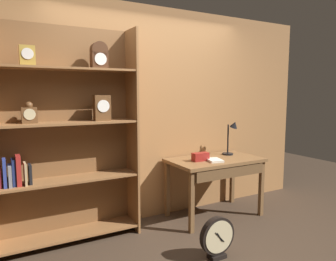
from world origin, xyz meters
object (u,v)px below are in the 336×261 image
at_px(workbench, 216,166).
at_px(round_clock_large, 217,237).
at_px(desk_lamp, 232,135).
at_px(open_repair_manual, 214,160).
at_px(bookshelf, 66,136).
at_px(toolbox_small, 200,157).

xyz_separation_m(workbench, round_clock_large, (-0.62, -0.83, -0.45)).
bearing_deg(round_clock_large, desk_lamp, 44.80).
height_order(open_repair_manual, round_clock_large, open_repair_manual).
relative_size(bookshelf, toolbox_small, 10.93).
bearing_deg(workbench, bookshelf, 172.93).
distance_m(open_repair_manual, round_clock_large, 1.06).
bearing_deg(open_repair_manual, toolbox_small, 158.51).
bearing_deg(workbench, desk_lamp, 19.38).
distance_m(workbench, open_repair_manual, 0.17).
bearing_deg(desk_lamp, bookshelf, 177.29).
relative_size(desk_lamp, open_repair_manual, 2.09).
bearing_deg(open_repair_manual, round_clock_large, -111.32).
relative_size(workbench, round_clock_large, 2.87).
bearing_deg(bookshelf, toolbox_small, -7.98).
xyz_separation_m(workbench, desk_lamp, (0.34, 0.12, 0.36)).
xyz_separation_m(bookshelf, round_clock_large, (1.15, -1.05, -0.91)).
bearing_deg(round_clock_large, toolbox_small, 65.54).
distance_m(toolbox_small, round_clock_large, 1.09).
relative_size(toolbox_small, open_repair_manual, 0.94).
height_order(desk_lamp, round_clock_large, desk_lamp).
bearing_deg(round_clock_large, bookshelf, 137.52).
height_order(desk_lamp, open_repair_manual, desk_lamp).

